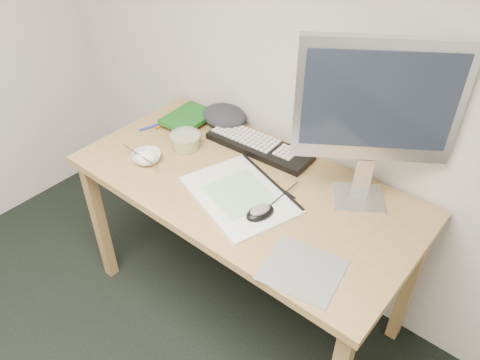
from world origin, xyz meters
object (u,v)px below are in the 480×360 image
object	(u,v)px
desk	(244,199)
rice_bowl	(147,158)
keyboard	(259,146)
monitor	(377,107)
sketchpad	(240,195)

from	to	relation	value
desk	rice_bowl	world-z (taller)	rice_bowl
rice_bowl	keyboard	bearing A→B (deg)	50.69
monitor	keyboard	bearing A→B (deg)	143.41
desk	keyboard	bearing A→B (deg)	113.97
desk	keyboard	xyz separation A→B (m)	(-0.10, 0.23, 0.10)
sketchpad	keyboard	bearing A→B (deg)	133.36
sketchpad	rice_bowl	xyz separation A→B (m)	(-0.45, -0.07, 0.01)
desk	monitor	distance (m)	0.65
desk	rice_bowl	size ratio (longest dim) A/B	11.47
monitor	sketchpad	bearing A→B (deg)	-175.94
sketchpad	keyboard	xyz separation A→B (m)	(-0.14, 0.30, 0.01)
sketchpad	monitor	distance (m)	0.60
keyboard	rice_bowl	xyz separation A→B (m)	(-0.31, -0.38, 0.00)
desk	rice_bowl	distance (m)	0.45
sketchpad	rice_bowl	world-z (taller)	rice_bowl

